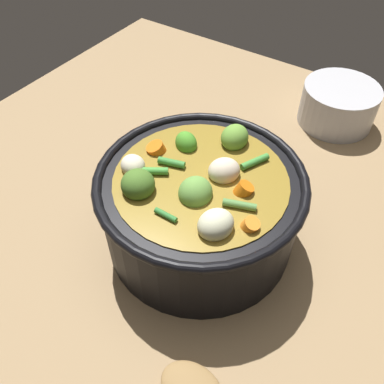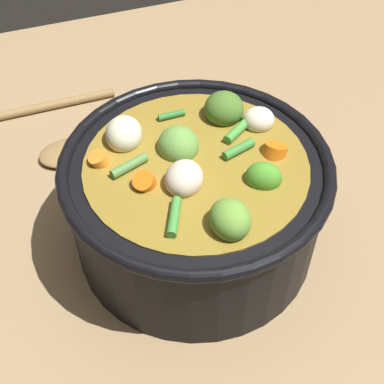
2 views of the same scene
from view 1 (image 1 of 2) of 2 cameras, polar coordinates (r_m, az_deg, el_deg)
ground_plane at (r=0.64m, az=1.06°, el=-6.13°), size 1.10×1.10×0.00m
cooking_pot at (r=0.58m, az=1.13°, el=-2.05°), size 0.29×0.29×0.15m
small_saucepan at (r=0.87m, az=19.82°, el=11.28°), size 0.17×0.23×0.08m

